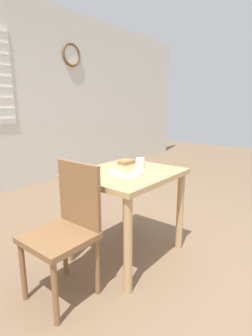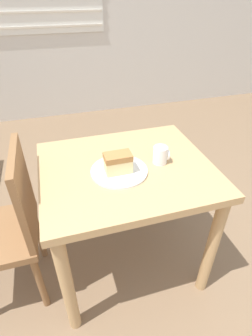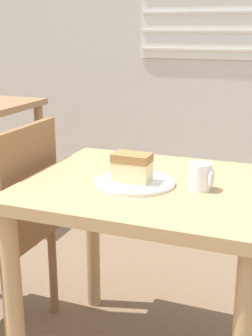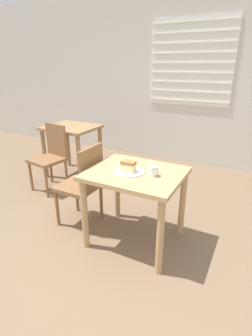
% 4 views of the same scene
% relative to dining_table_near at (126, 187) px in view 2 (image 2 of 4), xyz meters
% --- Properties ---
extents(dining_table_near, '(0.84, 0.71, 0.73)m').
position_rel_dining_table_near_xyz_m(dining_table_near, '(0.00, 0.00, 0.00)').
color(dining_table_near, tan).
rests_on(dining_table_near, ground_plane).
extents(chair_near_window, '(0.40, 0.40, 0.89)m').
position_rel_dining_table_near_xyz_m(chair_near_window, '(-0.61, 0.01, -0.12)').
color(chair_near_window, brown).
rests_on(chair_near_window, ground_plane).
extents(plate, '(0.27, 0.27, 0.01)m').
position_rel_dining_table_near_xyz_m(plate, '(-0.05, -0.03, 0.13)').
color(plate, white).
rests_on(plate, dining_table_near).
extents(cake_slice, '(0.13, 0.08, 0.09)m').
position_rel_dining_table_near_xyz_m(cake_slice, '(-0.05, -0.04, 0.19)').
color(cake_slice, beige).
rests_on(cake_slice, plate).
extents(coffee_mug, '(0.08, 0.07, 0.09)m').
position_rel_dining_table_near_xyz_m(coffee_mug, '(0.17, -0.01, 0.17)').
color(coffee_mug, white).
rests_on(coffee_mug, dining_table_near).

